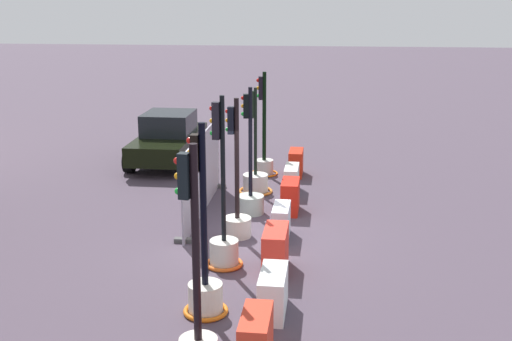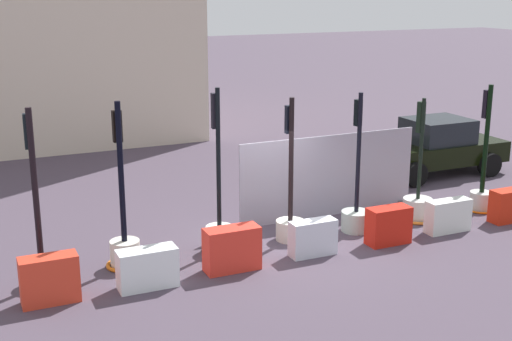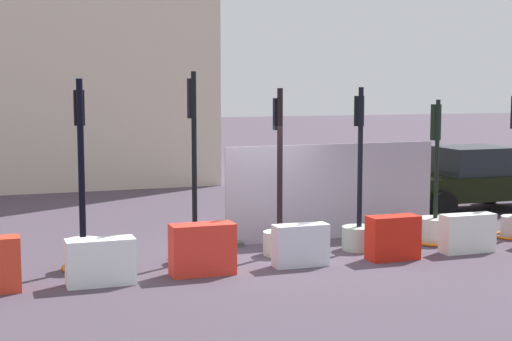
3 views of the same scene
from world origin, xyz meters
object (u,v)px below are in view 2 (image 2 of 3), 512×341
object	(u,v)px
construction_barrier_0	(50,280)
construction_barrier_1	(147,268)
traffic_light_0	(40,251)
construction_barrier_2	(232,249)
car_black_sedan	(435,147)
traffic_light_3	(290,214)
construction_barrier_6	(510,205)
traffic_light_1	(124,238)
traffic_light_5	(418,202)
construction_barrier_3	(313,238)
traffic_light_4	(356,208)
traffic_light_6	(482,185)
construction_barrier_4	(388,226)
construction_barrier_5	(448,216)
traffic_light_2	(219,225)

from	to	relation	value
construction_barrier_0	construction_barrier_1	bearing A→B (deg)	-3.49
traffic_light_0	construction_barrier_2	bearing A→B (deg)	-13.87
car_black_sedan	traffic_light_0	bearing A→B (deg)	-164.36
traffic_light_3	car_black_sedan	world-z (taller)	traffic_light_3
construction_barrier_0	construction_barrier_6	size ratio (longest dim) A/B	1.04
construction_barrier_6	car_black_sedan	world-z (taller)	car_black_sedan
traffic_light_1	traffic_light_5	world-z (taller)	traffic_light_1
construction_barrier_0	construction_barrier_3	xyz separation A→B (m)	(5.40, 0.01, -0.06)
construction_barrier_6	car_black_sedan	bearing A→B (deg)	75.01
construction_barrier_3	traffic_light_4	bearing A→B (deg)	28.66
traffic_light_1	traffic_light_4	world-z (taller)	traffic_light_1
construction_barrier_2	traffic_light_4	bearing A→B (deg)	14.66
traffic_light_5	construction_barrier_3	distance (m)	3.60
construction_barrier_3	car_black_sedan	world-z (taller)	car_black_sedan
traffic_light_0	construction_barrier_3	world-z (taller)	traffic_light_0
traffic_light_0	traffic_light_6	size ratio (longest dim) A/B	1.07
traffic_light_0	construction_barrier_4	xyz separation A→B (m)	(7.27, -0.97, -0.26)
traffic_light_6	construction_barrier_2	distance (m)	7.33
construction_barrier_3	car_black_sedan	xyz separation A→B (m)	(6.54, 4.21, 0.44)
traffic_light_3	car_black_sedan	distance (m)	7.29
construction_barrier_2	construction_barrier_5	distance (m)	5.40
traffic_light_2	car_black_sedan	xyz separation A→B (m)	(8.24, 3.15, 0.25)
construction_barrier_6	construction_barrier_3	bearing A→B (deg)	179.18
construction_barrier_3	construction_barrier_1	bearing A→B (deg)	-178.20
construction_barrier_1	construction_barrier_6	bearing A→B (deg)	0.23
traffic_light_1	construction_barrier_4	size ratio (longest dim) A/B	3.47
traffic_light_6	car_black_sedan	size ratio (longest dim) A/B	0.73
traffic_light_2	traffic_light_4	size ratio (longest dim) A/B	1.09
traffic_light_5	traffic_light_6	world-z (taller)	traffic_light_6
construction_barrier_3	traffic_light_0	bearing A→B (deg)	170.94
construction_barrier_3	construction_barrier_0	bearing A→B (deg)	-179.94
traffic_light_1	traffic_light_3	size ratio (longest dim) A/B	1.05
traffic_light_4	construction_barrier_1	bearing A→B (deg)	-169.10
construction_barrier_3	traffic_light_5	bearing A→B (deg)	15.81
traffic_light_6	construction_barrier_6	size ratio (longest dim) A/B	3.23
construction_barrier_0	construction_barrier_3	world-z (taller)	construction_barrier_0
construction_barrier_2	construction_barrier_0	bearing A→B (deg)	179.85
construction_barrier_4	construction_barrier_6	world-z (taller)	construction_barrier_4
construction_barrier_1	car_black_sedan	world-z (taller)	car_black_sedan
construction_barrier_1	construction_barrier_2	world-z (taller)	construction_barrier_2
traffic_light_4	traffic_light_0	bearing A→B (deg)	-179.69
construction_barrier_0	construction_barrier_4	world-z (taller)	construction_barrier_0
construction_barrier_1	construction_barrier_3	world-z (taller)	construction_barrier_1
construction_barrier_3	construction_barrier_4	world-z (taller)	construction_barrier_4
traffic_light_4	traffic_light_6	world-z (taller)	traffic_light_4
traffic_light_3	construction_barrier_3	size ratio (longest dim) A/B	3.18
traffic_light_0	construction_barrier_4	bearing A→B (deg)	-7.57
traffic_light_2	construction_barrier_4	xyz separation A→B (m)	(3.55, -1.16, -0.16)
traffic_light_0	construction_barrier_4	size ratio (longest dim) A/B	3.50
traffic_light_1	traffic_light_3	xyz separation A→B (m)	(3.75, -0.05, 0.00)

